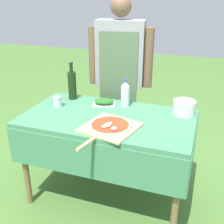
{
  "coord_description": "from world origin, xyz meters",
  "views": [
    {
      "loc": [
        0.67,
        -1.82,
        1.61
      ],
      "look_at": [
        0.03,
        0.0,
        0.78
      ],
      "focal_mm": 45.0,
      "sensor_mm": 36.0,
      "label": 1
    }
  ],
  "objects_px": {
    "person_cook": "(120,71)",
    "mixing_tub": "(184,107)",
    "herb_container": "(104,102)",
    "prep_table": "(108,127)",
    "oil_bottle": "(72,85)",
    "water_bottle": "(125,94)",
    "sauce_jar": "(58,102)",
    "pizza_on_peel": "(109,127)"
  },
  "relations": [
    {
      "from": "prep_table",
      "to": "water_bottle",
      "type": "bearing_deg",
      "value": 75.87
    },
    {
      "from": "pizza_on_peel",
      "to": "herb_container",
      "type": "xyz_separation_m",
      "value": [
        -0.19,
        0.4,
        0.01
      ]
    },
    {
      "from": "prep_table",
      "to": "mixing_tub",
      "type": "xyz_separation_m",
      "value": [
        0.53,
        0.23,
        0.15
      ]
    },
    {
      "from": "pizza_on_peel",
      "to": "water_bottle",
      "type": "distance_m",
      "value": 0.44
    },
    {
      "from": "herb_container",
      "to": "sauce_jar",
      "type": "xyz_separation_m",
      "value": [
        -0.34,
        -0.16,
        0.01
      ]
    },
    {
      "from": "herb_container",
      "to": "mixing_tub",
      "type": "relative_size",
      "value": 1.26
    },
    {
      "from": "herb_container",
      "to": "sauce_jar",
      "type": "distance_m",
      "value": 0.38
    },
    {
      "from": "prep_table",
      "to": "oil_bottle",
      "type": "distance_m",
      "value": 0.54
    },
    {
      "from": "prep_table",
      "to": "person_cook",
      "type": "bearing_deg",
      "value": 99.36
    },
    {
      "from": "mixing_tub",
      "to": "oil_bottle",
      "type": "bearing_deg",
      "value": 178.77
    },
    {
      "from": "herb_container",
      "to": "prep_table",
      "type": "bearing_deg",
      "value": -62.25
    },
    {
      "from": "prep_table",
      "to": "sauce_jar",
      "type": "xyz_separation_m",
      "value": [
        -0.46,
        0.05,
        0.13
      ]
    },
    {
      "from": "person_cook",
      "to": "mixing_tub",
      "type": "bearing_deg",
      "value": 142.82
    },
    {
      "from": "person_cook",
      "to": "oil_bottle",
      "type": "relative_size",
      "value": 4.92
    },
    {
      "from": "person_cook",
      "to": "mixing_tub",
      "type": "xyz_separation_m",
      "value": [
        0.63,
        -0.37,
        -0.14
      ]
    },
    {
      "from": "person_cook",
      "to": "pizza_on_peel",
      "type": "bearing_deg",
      "value": 95.91
    },
    {
      "from": "herb_container",
      "to": "mixing_tub",
      "type": "height_order",
      "value": "mixing_tub"
    },
    {
      "from": "herb_container",
      "to": "mixing_tub",
      "type": "xyz_separation_m",
      "value": [
        0.65,
        0.02,
        0.03
      ]
    },
    {
      "from": "prep_table",
      "to": "oil_bottle",
      "type": "height_order",
      "value": "oil_bottle"
    },
    {
      "from": "person_cook",
      "to": "herb_container",
      "type": "relative_size",
      "value": 7.34
    },
    {
      "from": "prep_table",
      "to": "person_cook",
      "type": "xyz_separation_m",
      "value": [
        -0.1,
        0.61,
        0.29
      ]
    },
    {
      "from": "prep_table",
      "to": "oil_bottle",
      "type": "bearing_deg",
      "value": 148.87
    },
    {
      "from": "water_bottle",
      "to": "herb_container",
      "type": "xyz_separation_m",
      "value": [
        -0.17,
        -0.03,
        -0.08
      ]
    },
    {
      "from": "pizza_on_peel",
      "to": "herb_container",
      "type": "height_order",
      "value": "herb_container"
    },
    {
      "from": "person_cook",
      "to": "mixing_tub",
      "type": "height_order",
      "value": "person_cook"
    },
    {
      "from": "person_cook",
      "to": "oil_bottle",
      "type": "xyz_separation_m",
      "value": [
        -0.32,
        -0.35,
        -0.06
      ]
    },
    {
      "from": "herb_container",
      "to": "sauce_jar",
      "type": "height_order",
      "value": "sauce_jar"
    },
    {
      "from": "oil_bottle",
      "to": "sauce_jar",
      "type": "relative_size",
      "value": 3.85
    },
    {
      "from": "pizza_on_peel",
      "to": "mixing_tub",
      "type": "relative_size",
      "value": 3.31
    },
    {
      "from": "water_bottle",
      "to": "sauce_jar",
      "type": "height_order",
      "value": "water_bottle"
    },
    {
      "from": "pizza_on_peel",
      "to": "herb_container",
      "type": "distance_m",
      "value": 0.45
    },
    {
      "from": "person_cook",
      "to": "pizza_on_peel",
      "type": "distance_m",
      "value": 0.83
    },
    {
      "from": "mixing_tub",
      "to": "person_cook",
      "type": "bearing_deg",
      "value": 149.63
    },
    {
      "from": "pizza_on_peel",
      "to": "mixing_tub",
      "type": "distance_m",
      "value": 0.62
    },
    {
      "from": "prep_table",
      "to": "herb_container",
      "type": "height_order",
      "value": "herb_container"
    },
    {
      "from": "person_cook",
      "to": "pizza_on_peel",
      "type": "relative_size",
      "value": 2.79
    },
    {
      "from": "herb_container",
      "to": "sauce_jar",
      "type": "relative_size",
      "value": 2.58
    },
    {
      "from": "person_cook",
      "to": "oil_bottle",
      "type": "distance_m",
      "value": 0.48
    },
    {
      "from": "prep_table",
      "to": "pizza_on_peel",
      "type": "distance_m",
      "value": 0.23
    },
    {
      "from": "prep_table",
      "to": "sauce_jar",
      "type": "distance_m",
      "value": 0.48
    },
    {
      "from": "pizza_on_peel",
      "to": "water_bottle",
      "type": "xyz_separation_m",
      "value": [
        -0.02,
        0.43,
        0.09
      ]
    },
    {
      "from": "water_bottle",
      "to": "mixing_tub",
      "type": "bearing_deg",
      "value": -0.95
    }
  ]
}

